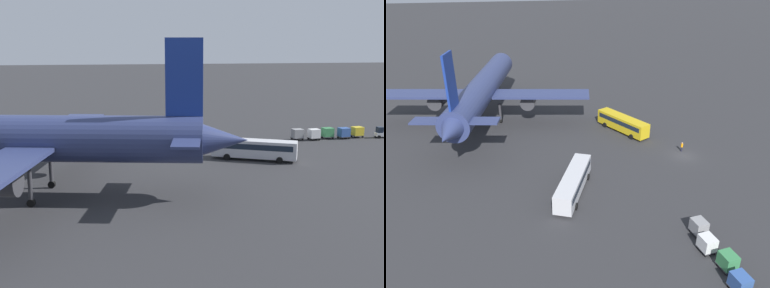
% 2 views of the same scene
% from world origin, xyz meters
% --- Properties ---
extents(ground_plane, '(600.00, 600.00, 0.00)m').
position_xyz_m(ground_plane, '(0.00, 0.00, 0.00)').
color(ground_plane, '#2D2D30').
extents(airplane, '(51.44, 44.27, 18.36)m').
position_xyz_m(airplane, '(23.78, 34.26, 6.91)').
color(airplane, navy).
rests_on(airplane, ground).
extents(shuttle_bus_near, '(11.85, 7.76, 3.15)m').
position_xyz_m(shuttle_bus_near, '(12.33, 7.34, 1.89)').
color(shuttle_bus_near, gold).
rests_on(shuttle_bus_near, ground).
extents(shuttle_bus_far, '(12.86, 7.72, 3.12)m').
position_xyz_m(shuttle_bus_far, '(-7.55, 21.09, 1.88)').
color(shuttle_bus_far, silver).
rests_on(shuttle_bus_far, ground).
extents(worker_person, '(0.38, 0.38, 1.74)m').
position_xyz_m(worker_person, '(1.79, -0.41, 0.87)').
color(worker_person, '#1E1E2D').
rests_on(worker_person, ground).
extents(cargo_cart_blue, '(2.18, 1.91, 2.06)m').
position_xyz_m(cargo_cart_blue, '(-28.93, 7.84, 1.19)').
color(cargo_cart_blue, '#38383D').
rests_on(cargo_cart_blue, ground).
extents(cargo_cart_green, '(2.18, 1.91, 2.06)m').
position_xyz_m(cargo_cart_green, '(-25.89, 7.36, 1.19)').
color(cargo_cart_green, '#38383D').
rests_on(cargo_cart_green, ground).
extents(cargo_cart_white, '(2.18, 1.91, 2.06)m').
position_xyz_m(cargo_cart_white, '(-22.86, 8.17, 1.19)').
color(cargo_cart_white, '#38383D').
rests_on(cargo_cart_white, ground).
extents(cargo_cart_grey, '(2.18, 1.91, 2.06)m').
position_xyz_m(cargo_cart_grey, '(-19.82, 7.64, 1.19)').
color(cargo_cart_grey, '#38383D').
rests_on(cargo_cart_grey, ground).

